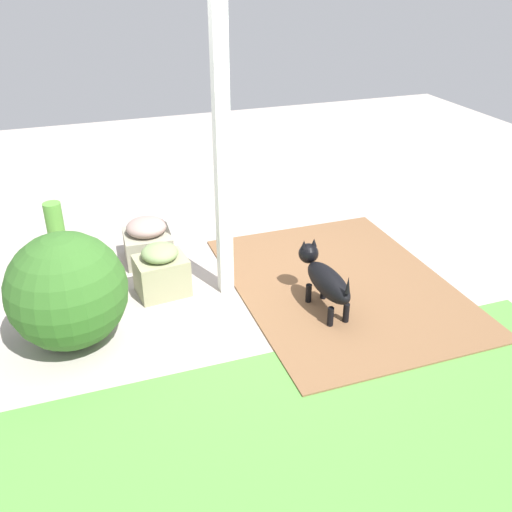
{
  "coord_description": "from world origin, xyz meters",
  "views": [
    {
      "loc": [
        1.36,
        4.11,
        2.6
      ],
      "look_at": [
        0.01,
        0.3,
        0.43
      ],
      "focal_mm": 39.81,
      "sensor_mm": 36.0,
      "label": 1
    }
  ],
  "objects": [
    {
      "name": "ground_plane",
      "position": [
        0.0,
        0.0,
        0.0
      ],
      "size": [
        12.0,
        12.0,
        0.0
      ],
      "primitive_type": "plane",
      "color": "#ACA098"
    },
    {
      "name": "brick_path",
      "position": [
        -0.78,
        0.32,
        0.01
      ],
      "size": [
        1.8,
        2.4,
        0.02
      ],
      "primitive_type": "cube",
      "color": "brown",
      "rests_on": "ground"
    },
    {
      "name": "porch_pillar",
      "position": [
        0.19,
        0.04,
        1.16
      ],
      "size": [
        0.11,
        0.11,
        2.33
      ],
      "primitive_type": "cube",
      "color": "white",
      "rests_on": "ground"
    },
    {
      "name": "stone_planter_nearest",
      "position": [
        0.73,
        -0.73,
        0.2
      ],
      "size": [
        0.45,
        0.46,
        0.43
      ],
      "color": "gray",
      "rests_on": "ground"
    },
    {
      "name": "stone_planter_near",
      "position": [
        0.72,
        -0.1,
        0.21
      ],
      "size": [
        0.45,
        0.38,
        0.46
      ],
      "color": "#999771",
      "rests_on": "ground"
    },
    {
      "name": "round_shrub",
      "position": [
        1.48,
        0.36,
        0.44
      ],
      "size": [
        0.87,
        0.87,
        0.87
      ],
      "primitive_type": "sphere",
      "color": "#336424",
      "rests_on": "ground"
    },
    {
      "name": "terracotta_pot_tall",
      "position": [
        1.52,
        -0.94,
        0.22
      ],
      "size": [
        0.29,
        0.29,
        0.61
      ],
      "color": "#AD6343",
      "rests_on": "ground"
    },
    {
      "name": "dog",
      "position": [
        -0.47,
        0.61,
        0.29
      ],
      "size": [
        0.23,
        0.74,
        0.51
      ],
      "color": "black",
      "rests_on": "ground"
    }
  ]
}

